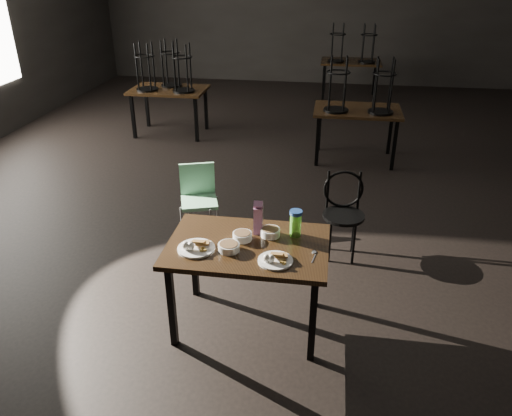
% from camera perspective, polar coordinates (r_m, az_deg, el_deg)
% --- Properties ---
extents(main_table, '(1.20, 0.80, 0.75)m').
position_cam_1_polar(main_table, '(3.77, -0.93, -5.16)').
color(main_table, black).
rests_on(main_table, ground).
extents(plate_left, '(0.27, 0.27, 0.09)m').
position_cam_1_polar(plate_left, '(3.67, -6.91, -4.41)').
color(plate_left, white).
rests_on(plate_left, main_table).
extents(plate_right, '(0.25, 0.25, 0.08)m').
position_cam_1_polar(plate_right, '(3.51, 2.19, -5.84)').
color(plate_right, white).
rests_on(plate_right, main_table).
extents(bowl_near, '(0.15, 0.15, 0.06)m').
position_cam_1_polar(bowl_near, '(3.77, -1.58, -3.21)').
color(bowl_near, white).
rests_on(bowl_near, main_table).
extents(bowl_far, '(0.15, 0.15, 0.06)m').
position_cam_1_polar(bowl_far, '(3.82, 1.65, -2.76)').
color(bowl_far, white).
rests_on(bowl_far, main_table).
extents(bowl_big, '(0.16, 0.16, 0.05)m').
position_cam_1_polar(bowl_big, '(3.64, -3.13, -4.46)').
color(bowl_big, white).
rests_on(bowl_big, main_table).
extents(juice_carton, '(0.07, 0.07, 0.28)m').
position_cam_1_polar(juice_carton, '(3.81, 0.26, -1.18)').
color(juice_carton, '#811766').
rests_on(juice_carton, main_table).
extents(water_bottle, '(0.12, 0.12, 0.21)m').
position_cam_1_polar(water_bottle, '(3.79, 4.55, -1.71)').
color(water_bottle, '#72E242').
rests_on(water_bottle, main_table).
extents(spoon, '(0.04, 0.17, 0.01)m').
position_cam_1_polar(spoon, '(3.64, 6.65, -5.10)').
color(spoon, silver).
rests_on(spoon, main_table).
extents(bentwood_chair, '(0.41, 0.40, 0.85)m').
position_cam_1_polar(bentwood_chair, '(4.86, 9.94, 0.02)').
color(bentwood_chair, black).
rests_on(bentwood_chair, ground).
extents(school_chair, '(0.45, 0.45, 0.78)m').
position_cam_1_polar(school_chair, '(5.17, -6.59, 1.52)').
color(school_chair, '#78BB8F').
rests_on(school_chair, ground).
extents(bg_table_left, '(1.20, 0.80, 1.48)m').
position_cam_1_polar(bg_table_left, '(8.34, -10.01, 13.45)').
color(bg_table_left, black).
rests_on(bg_table_left, ground).
extents(bg_table_right, '(1.20, 0.80, 1.48)m').
position_cam_1_polar(bg_table_right, '(7.20, 11.54, 10.96)').
color(bg_table_right, black).
rests_on(bg_table_right, ground).
extents(bg_table_far, '(1.20, 0.80, 1.48)m').
position_cam_1_polar(bg_table_far, '(10.68, 10.81, 16.17)').
color(bg_table_far, black).
rests_on(bg_table_far, ground).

